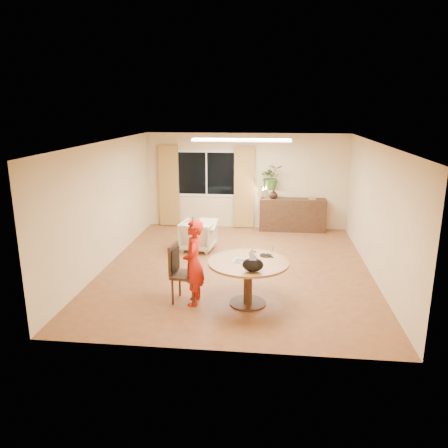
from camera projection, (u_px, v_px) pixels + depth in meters
The scene contains 24 objects.
floor at pixel (236, 268), 9.20m from camera, with size 6.50×6.50×0.00m, color brown.
ceiling at pixel (237, 143), 8.52m from camera, with size 6.50×6.50×0.00m, color white.
wall_back at pixel (246, 181), 11.98m from camera, with size 5.50×5.50×0.00m, color #CDB585.
wall_left at pixel (106, 204), 9.15m from camera, with size 6.50×6.50×0.00m, color #CDB585.
wall_right at pixel (376, 211), 8.57m from camera, with size 6.50×6.50×0.00m, color #CDB585.
window at pixel (206, 173), 12.02m from camera, with size 1.70×0.03×1.30m.
curtain_left at pixel (169, 186), 12.15m from camera, with size 0.55×0.08×2.25m, color olive.
curtain_right at pixel (244, 187), 11.93m from camera, with size 0.55×0.08×2.25m, color olive.
ceiling_panel at pixel (241, 140), 9.68m from camera, with size 2.20×0.35×0.05m, color white.
dining_table at pixel (248, 271), 7.36m from camera, with size 1.36×1.36×0.78m.
dining_chair at pixel (186, 273), 7.49m from camera, with size 0.49×0.45×1.02m, color black, non-canonical shape.
child at pixel (194, 263), 7.36m from camera, with size 0.35×0.54×1.47m, color red.
laptop at pixel (243, 255), 7.28m from camera, with size 0.33×0.22×0.22m, color #B7B7BC, non-canonical shape.
tumbler at pixel (254, 254), 7.50m from camera, with size 0.07×0.07×0.10m, color white, non-canonical shape.
wine_glass at pixel (272, 252), 7.49m from camera, with size 0.07×0.07×0.20m, color white, non-canonical shape.
pot_lid at pixel (266, 255), 7.58m from camera, with size 0.21×0.21×0.03m, color white, non-canonical shape.
handbag at pixel (253, 265), 6.83m from camera, with size 0.34×0.20×0.23m, color black, non-canonical shape.
armchair at pixel (198, 235), 10.27m from camera, with size 0.75×0.77×0.70m, color beige.
throw at pixel (207, 221), 10.12m from camera, with size 0.45×0.55×0.03m, color beige, non-canonical shape.
sideboard at pixel (292, 215), 11.83m from camera, with size 1.77×0.43×0.88m, color black.
vase at pixel (273, 194), 11.74m from camera, with size 0.24×0.24×0.25m, color black.
bouquet at pixel (271, 177), 11.63m from camera, with size 0.59×0.51×0.66m, color #2B6B28.
book_stack at pixel (312, 198), 11.66m from camera, with size 0.19×0.14×0.08m, color #97654C, non-canonical shape.
desk_lamp at pixel (263, 192), 11.71m from camera, with size 0.14×0.14×0.34m, color black, non-canonical shape.
Camera 1 is at (0.69, -8.61, 3.29)m, focal length 35.00 mm.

